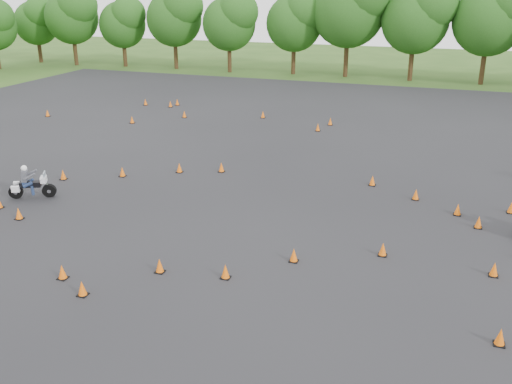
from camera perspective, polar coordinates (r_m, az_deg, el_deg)
The scene contains 5 objects.
ground at distance 19.02m, azimuth -3.98°, elevation -7.37°, with size 140.00×140.00×0.00m, color #2D5119.
asphalt_pad at distance 24.15m, azimuth 1.55°, elevation -1.10°, with size 62.00×62.00×0.00m, color black.
treeline at distance 51.25m, azimuth 18.38°, elevation 14.69°, with size 87.16×32.38×10.83m.
traffic_cones at distance 23.86m, azimuth 0.31°, elevation -0.79°, with size 36.95×33.11×0.45m.
rider_grey at distance 26.32m, azimuth -21.54°, elevation 1.05°, with size 1.98×0.61×1.53m, color #45464E, non-canonical shape.
Camera 1 is at (6.74, -15.45, 8.83)m, focal length 40.00 mm.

